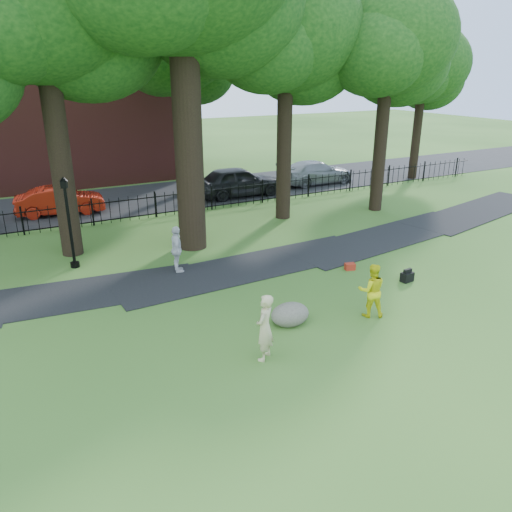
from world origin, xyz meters
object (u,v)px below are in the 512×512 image
woman (265,328)px  lamppost (69,224)px  red_sedan (60,201)px  man (372,290)px  boulder (290,313)px

woman → lamppost: (-3.16, 8.75, 0.78)m
woman → red_sedan: bearing=-120.7°
woman → man: (3.89, 0.58, -0.06)m
woman → boulder: woman is taller
man → lamppost: lamppost is taller
man → boulder: 2.49m
woman → red_sedan: (-2.52, 16.54, -0.18)m
woman → lamppost: bearing=-109.6°
man → lamppost: bearing=-21.9°
lamppost → red_sedan: lamppost is taller
boulder → lamppost: (-4.71, 7.46, 1.32)m
woman → man: 3.93m
man → boulder: bearing=10.5°
boulder → red_sedan: red_sedan is taller
woman → red_sedan: size_ratio=0.41×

